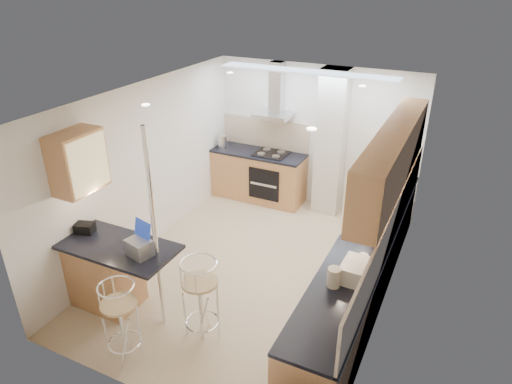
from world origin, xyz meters
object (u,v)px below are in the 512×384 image
at_px(microwave, 371,205).
at_px(laptop, 139,248).
at_px(bar_stool_end, 201,301).
at_px(bar_stool_near, 122,323).
at_px(bread_bin, 356,271).

height_order(microwave, laptop, microwave).
distance_m(laptop, bar_stool_end, 0.93).
height_order(laptop, bar_stool_near, laptop).
xyz_separation_m(microwave, bar_stool_end, (-1.37, -2.07, -0.55)).
height_order(microwave, bar_stool_near, microwave).
bearing_deg(laptop, bar_stool_near, -59.45).
bearing_deg(bar_stool_end, bar_stool_near, 149.28).
bearing_deg(microwave, bread_bin, 173.89).
relative_size(microwave, laptop, 2.06).
bearing_deg(bar_stool_end, laptop, 104.76).
distance_m(bar_stool_near, bar_stool_end, 0.87).
distance_m(laptop, bread_bin, 2.43).
bearing_deg(bread_bin, microwave, 99.11).
bearing_deg(bar_stool_end, bread_bin, -54.48).
xyz_separation_m(microwave, bread_bin, (0.18, -1.44, -0.06)).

